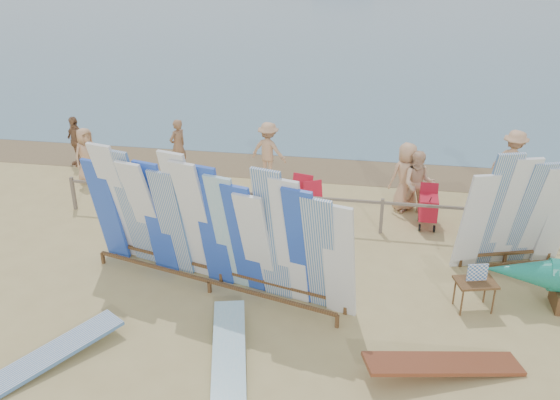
% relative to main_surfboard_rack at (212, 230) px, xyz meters
% --- Properties ---
extents(ground, '(160.00, 160.00, 0.00)m').
position_rel_main_surfboard_rack_xyz_m(ground, '(1.32, 0.06, -1.32)').
color(ground, tan).
rests_on(ground, ground).
extents(wet_sand_strip, '(40.00, 2.60, 0.01)m').
position_rel_main_surfboard_rack_xyz_m(wet_sand_strip, '(1.32, 7.26, -1.32)').
color(wet_sand_strip, brown).
rests_on(wet_sand_strip, ground).
extents(fence, '(12.08, 0.08, 0.90)m').
position_rel_main_surfboard_rack_xyz_m(fence, '(1.32, 3.06, -0.69)').
color(fence, '#756758').
rests_on(fence, ground).
extents(main_surfboard_rack, '(5.86, 2.18, 2.96)m').
position_rel_main_surfboard_rack_xyz_m(main_surfboard_rack, '(0.00, 0.00, 0.00)').
color(main_surfboard_rack, brown).
rests_on(main_surfboard_rack, ground).
extents(side_surfboard_rack, '(2.52, 1.31, 2.81)m').
position_rel_main_surfboard_rack_xyz_m(side_surfboard_rack, '(6.10, 1.80, -0.06)').
color(side_surfboard_rack, brown).
rests_on(side_surfboard_rack, ground).
extents(vendor_table, '(0.86, 0.71, 1.00)m').
position_rel_main_surfboard_rack_xyz_m(vendor_table, '(5.14, 0.09, -0.98)').
color(vendor_table, brown).
rests_on(vendor_table, ground).
extents(flat_board_a, '(1.19, 2.75, 0.29)m').
position_rel_main_surfboard_rack_xyz_m(flat_board_a, '(0.86, -2.18, -1.32)').
color(flat_board_a, '#88C1DA').
rests_on(flat_board_a, ground).
extents(flat_board_c, '(2.72, 1.40, 0.42)m').
position_rel_main_surfboard_rack_xyz_m(flat_board_c, '(4.44, -1.94, -1.32)').
color(flat_board_c, brown).
rests_on(flat_board_c, ground).
extents(flat_board_e, '(1.95, 2.56, 0.30)m').
position_rel_main_surfboard_rack_xyz_m(flat_board_e, '(-2.13, -2.82, -1.32)').
color(flat_board_e, silver).
rests_on(flat_board_e, ground).
extents(beach_chair_left, '(0.68, 0.70, 0.88)m').
position_rel_main_surfboard_rack_xyz_m(beach_chair_left, '(1.16, 4.14, -1.06)').
color(beach_chair_left, red).
rests_on(beach_chair_left, ground).
extents(beach_chair_right, '(0.70, 0.71, 0.80)m').
position_rel_main_surfboard_rack_xyz_m(beach_chair_right, '(1.61, 3.94, -1.08)').
color(beach_chair_right, red).
rests_on(beach_chair_right, ground).
extents(stroller, '(0.54, 0.77, 1.04)m').
position_rel_main_surfboard_rack_xyz_m(stroller, '(4.44, 3.62, -0.90)').
color(stroller, red).
rests_on(stroller, ground).
extents(beachgoer_8, '(0.85, 0.44, 1.72)m').
position_rel_main_surfboard_rack_xyz_m(beachgoer_8, '(4.20, 4.26, -0.46)').
color(beachgoer_8, beige).
rests_on(beachgoer_8, ground).
extents(beachgoer_extra_1, '(0.99, 0.84, 1.57)m').
position_rel_main_surfboard_rack_xyz_m(beachgoer_extra_1, '(-6.19, 6.18, -0.53)').
color(beachgoer_extra_1, '#8C6042').
rests_on(beachgoer_extra_1, ground).
extents(beachgoer_1, '(0.57, 0.69, 1.66)m').
position_rel_main_surfboard_rack_xyz_m(beachgoer_1, '(-2.84, 6.13, -0.49)').
color(beachgoer_1, '#8C6042').
rests_on(beachgoer_1, ground).
extents(beachgoer_9, '(1.24, 1.14, 1.85)m').
position_rel_main_surfboard_rack_xyz_m(beachgoer_9, '(6.80, 6.07, -0.39)').
color(beachgoer_9, tan).
rests_on(beachgoer_9, ground).
extents(beachgoer_3, '(1.19, 0.76, 1.70)m').
position_rel_main_surfboard_rack_xyz_m(beachgoer_3, '(-0.06, 6.14, -0.46)').
color(beachgoer_3, tan).
rests_on(beachgoer_3, ground).
extents(beachgoer_0, '(0.71, 0.88, 1.62)m').
position_rel_main_surfboard_rack_xyz_m(beachgoer_0, '(-5.21, 4.96, -0.51)').
color(beachgoer_0, tan).
rests_on(beachgoer_0, ground).
extents(beachgoer_6, '(0.98, 0.76, 1.81)m').
position_rel_main_surfboard_rack_xyz_m(beachgoer_6, '(3.89, 4.60, -0.41)').
color(beachgoer_6, tan).
rests_on(beachgoer_6, ground).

